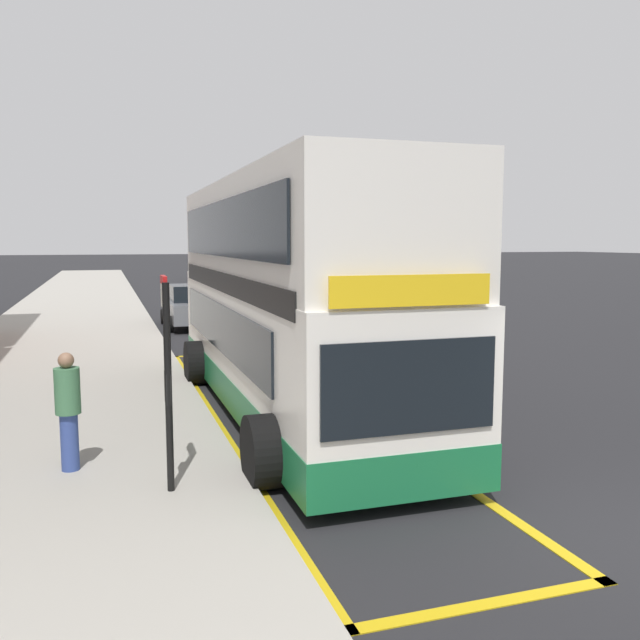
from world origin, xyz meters
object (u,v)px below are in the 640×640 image
parked_car_black_kerbside (211,270)px  pedestrian_waiting_near_sign (68,407)px  parked_car_navy_distant (253,275)px  double_decker_bus (287,305)px  bus_stop_sign (167,366)px  parked_car_grey_behind (192,306)px

parked_car_black_kerbside → pedestrian_waiting_near_sign: size_ratio=2.56×
parked_car_navy_distant → pedestrian_waiting_near_sign: size_ratio=2.56×
double_decker_bus → parked_car_navy_distant: bearing=78.8°
bus_stop_sign → parked_car_navy_distant: size_ratio=0.64×
parked_car_navy_distant → parked_car_black_kerbside: 9.35m
parked_car_grey_behind → parked_car_navy_distant: bearing=72.8°
double_decker_bus → bus_stop_sign: 4.67m
parked_car_black_kerbside → parked_car_grey_behind: bearing=-100.8°
parked_car_grey_behind → parked_car_navy_distant: 23.15m
bus_stop_sign → parked_car_navy_distant: 40.33m
parked_car_black_kerbside → pedestrian_waiting_near_sign: 48.10m
double_decker_bus → parked_car_black_kerbside: (5.30, 44.48, -1.26)m
parked_car_black_kerbside → pedestrian_waiting_near_sign: bearing=-101.8°
bus_stop_sign → parked_car_grey_behind: bearing=82.0°
double_decker_bus → pedestrian_waiting_near_sign: double_decker_bus is taller
parked_car_grey_behind → double_decker_bus: bearing=-88.3°
parked_car_navy_distant → pedestrian_waiting_near_sign: 39.55m
bus_stop_sign → parked_car_black_kerbside: size_ratio=0.64×
parked_car_navy_distant → pedestrian_waiting_near_sign: bearing=-104.7°
double_decker_bus → parked_car_grey_behind: double_decker_bus is taller
parked_car_navy_distant → pedestrian_waiting_near_sign: pedestrian_waiting_near_sign is taller
bus_stop_sign → pedestrian_waiting_near_sign: 1.82m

